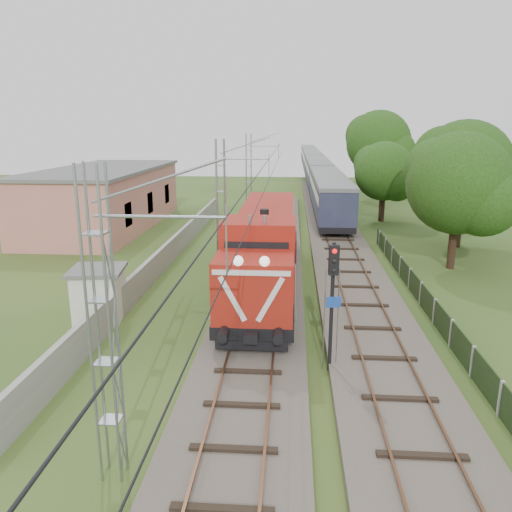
# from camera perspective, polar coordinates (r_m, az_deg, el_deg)

# --- Properties ---
(ground) EXTENTS (140.00, 140.00, 0.00)m
(ground) POSITION_cam_1_polar(r_m,az_deg,el_deg) (20.79, -0.23, -10.27)
(ground) COLOR #2C4D1C
(ground) RESTS_ON ground
(track_main) EXTENTS (4.20, 70.00, 0.45)m
(track_main) POSITION_cam_1_polar(r_m,az_deg,el_deg) (27.22, 0.90, -3.71)
(track_main) COLOR #6B6054
(track_main) RESTS_ON ground
(track_side) EXTENTS (4.20, 80.00, 0.45)m
(track_side) POSITION_cam_1_polar(r_m,az_deg,el_deg) (39.89, 9.18, 2.06)
(track_side) COLOR #6B6054
(track_side) RESTS_ON ground
(catenary) EXTENTS (3.31, 70.00, 8.00)m
(catenary) POSITION_cam_1_polar(r_m,az_deg,el_deg) (31.46, -3.94, 6.02)
(catenary) COLOR gray
(catenary) RESTS_ON ground
(boundary_wall) EXTENTS (0.25, 40.00, 1.50)m
(boundary_wall) POSITION_cam_1_polar(r_m,az_deg,el_deg) (32.80, -9.99, 0.30)
(boundary_wall) COLOR #9E9E99
(boundary_wall) RESTS_ON ground
(station_building) EXTENTS (8.40, 20.40, 5.22)m
(station_building) POSITION_cam_1_polar(r_m,az_deg,el_deg) (46.25, -16.81, 6.43)
(station_building) COLOR tan
(station_building) RESTS_ON ground
(fence) EXTENTS (0.12, 32.00, 1.20)m
(fence) POSITION_cam_1_polar(r_m,az_deg,el_deg) (24.18, 19.72, -5.97)
(fence) COLOR black
(fence) RESTS_ON ground
(locomotive) EXTENTS (3.24, 18.50, 4.70)m
(locomotive) POSITION_cam_1_polar(r_m,az_deg,el_deg) (27.35, 1.01, 1.18)
(locomotive) COLOR black
(locomotive) RESTS_ON ground
(coach_rake) EXTENTS (3.04, 90.73, 3.51)m
(coach_rake) POSITION_cam_1_polar(r_m,az_deg,el_deg) (83.69, 6.70, 10.30)
(coach_rake) COLOR black
(coach_rake) RESTS_ON ground
(signal_post) EXTENTS (0.54, 0.42, 4.86)m
(signal_post) POSITION_cam_1_polar(r_m,az_deg,el_deg) (17.74, 8.77, -3.32)
(signal_post) COLOR black
(signal_post) RESTS_ON ground
(relay_hut) EXTENTS (2.68, 2.68, 2.46)m
(relay_hut) POSITION_cam_1_polar(r_m,az_deg,el_deg) (24.26, -17.51, -4.11)
(relay_hut) COLOR silver
(relay_hut) RESTS_ON ground
(tree_a) EXTENTS (6.54, 6.23, 8.48)m
(tree_a) POSITION_cam_1_polar(r_m,az_deg,el_deg) (33.02, 22.27, 7.55)
(tree_a) COLOR #3E2419
(tree_a) RESTS_ON ground
(tree_b) EXTENTS (7.13, 6.79, 9.24)m
(tree_b) POSITION_cam_1_polar(r_m,az_deg,el_deg) (39.37, 22.79, 9.18)
(tree_b) COLOR #3E2419
(tree_b) RESTS_ON ground
(tree_c) EXTENTS (5.71, 5.44, 7.41)m
(tree_c) POSITION_cam_1_polar(r_m,az_deg,el_deg) (48.26, 14.51, 9.29)
(tree_c) COLOR #3E2419
(tree_c) RESTS_ON ground
(tree_d) EXTENTS (8.22, 7.83, 10.65)m
(tree_d) POSITION_cam_1_polar(r_m,az_deg,el_deg) (64.38, 13.90, 12.38)
(tree_d) COLOR #3E2419
(tree_d) RESTS_ON ground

